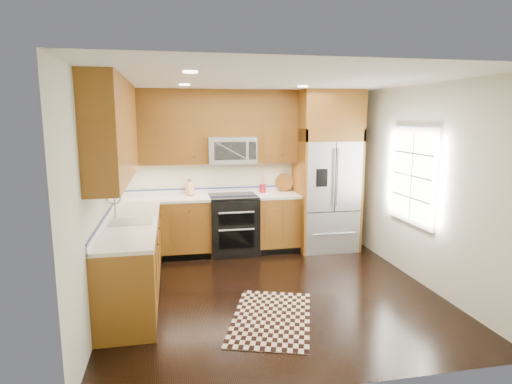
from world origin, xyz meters
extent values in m
plane|color=black|center=(0.00, 0.00, 0.00)|extent=(4.00, 4.00, 0.00)
cube|color=beige|center=(0.00, 2.00, 1.30)|extent=(4.00, 0.02, 2.60)
cube|color=beige|center=(-2.00, 0.00, 1.30)|extent=(0.02, 4.00, 2.60)
cube|color=beige|center=(2.00, 0.00, 1.30)|extent=(0.02, 4.00, 2.60)
cube|color=white|center=(1.98, 0.20, 1.40)|extent=(0.04, 1.10, 1.30)
cube|color=white|center=(1.97, 0.20, 1.40)|extent=(0.02, 0.95, 1.15)
cube|color=brown|center=(-1.31, 1.70, 0.45)|extent=(1.37, 0.60, 0.90)
cube|color=brown|center=(0.49, 1.70, 0.45)|extent=(0.72, 0.60, 0.90)
cube|color=brown|center=(-1.70, 0.20, 0.45)|extent=(0.60, 2.40, 0.90)
cube|color=white|center=(-0.57, 1.70, 0.92)|extent=(2.85, 0.62, 0.04)
cube|color=white|center=(-1.70, 0.20, 0.92)|extent=(0.62, 2.40, 0.04)
cube|color=brown|center=(-0.57, 1.83, 1.83)|extent=(2.85, 0.33, 0.75)
cube|color=brown|center=(-1.83, 0.20, 1.83)|extent=(0.33, 2.40, 0.75)
cube|color=brown|center=(-0.57, 1.83, 2.40)|extent=(2.85, 0.33, 0.40)
cube|color=brown|center=(-1.83, 0.20, 2.40)|extent=(0.33, 2.40, 0.40)
cube|color=black|center=(-0.25, 1.67, 0.46)|extent=(0.76, 0.64, 0.92)
cube|color=black|center=(-0.25, 1.67, 0.94)|extent=(0.76, 0.60, 0.02)
cube|color=black|center=(-0.25, 1.35, 0.62)|extent=(0.55, 0.01, 0.18)
cube|color=black|center=(-0.25, 1.35, 0.30)|extent=(0.55, 0.01, 0.28)
cylinder|color=#B2B2B7|center=(-0.25, 1.33, 0.74)|extent=(0.55, 0.02, 0.02)
cylinder|color=#B2B2B7|center=(-0.25, 1.33, 0.47)|extent=(0.55, 0.02, 0.02)
cube|color=#B2B2B7|center=(-0.25, 1.80, 1.66)|extent=(0.76, 0.40, 0.42)
cube|color=black|center=(-0.30, 1.60, 1.66)|extent=(0.50, 0.01, 0.28)
cube|color=#B2B2B7|center=(1.30, 1.63, 0.90)|extent=(0.90, 0.74, 1.80)
cube|color=black|center=(1.30, 1.26, 1.25)|extent=(0.01, 0.01, 1.08)
cube|color=black|center=(1.08, 1.25, 1.25)|extent=(0.18, 0.01, 0.28)
cube|color=brown|center=(0.83, 1.63, 1.00)|extent=(0.04, 0.74, 2.00)
cube|color=brown|center=(1.77, 1.63, 1.00)|extent=(0.04, 0.74, 2.00)
cube|color=brown|center=(1.30, 1.63, 2.20)|extent=(0.98, 0.74, 0.80)
cube|color=#B2B2B7|center=(-1.70, 0.20, 0.95)|extent=(0.50, 0.42, 0.02)
cylinder|color=#B2B2B7|center=(-1.90, 0.42, 1.08)|extent=(0.02, 0.02, 0.28)
torus|color=#B2B2B7|center=(-1.90, 0.34, 1.22)|extent=(0.18, 0.02, 0.18)
cube|color=black|center=(-0.18, -0.71, 0.01)|extent=(1.23, 1.58, 0.01)
cube|color=tan|center=(-0.93, 1.86, 1.04)|extent=(0.14, 0.16, 0.21)
cylinder|color=maroon|center=(0.27, 1.88, 1.01)|extent=(0.14, 0.14, 0.14)
cylinder|color=brown|center=(0.66, 1.94, 0.95)|extent=(0.38, 0.38, 0.02)
camera|label=1|loc=(-1.21, -4.97, 2.17)|focal=30.00mm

